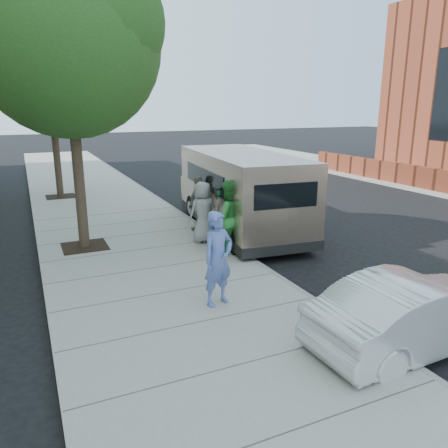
{
  "coord_description": "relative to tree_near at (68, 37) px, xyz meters",
  "views": [
    {
      "loc": [
        -3.59,
        -9.65,
        3.9
      ],
      "look_at": [
        0.73,
        -0.24,
        1.1
      ],
      "focal_mm": 35.0,
      "sensor_mm": 36.0,
      "label": 1
    }
  ],
  "objects": [
    {
      "name": "sidewalk",
      "position": [
        1.25,
        -2.4,
        -5.47
      ],
      "size": [
        5.0,
        60.0,
        0.15
      ],
      "primitive_type": "cube",
      "color": "gray",
      "rests_on": "ground"
    },
    {
      "name": "sedan",
      "position": [
        4.25,
        -7.44,
        -4.91
      ],
      "size": [
        3.91,
        1.49,
        1.27
      ],
      "primitive_type": "imported",
      "rotation": [
        0.0,
        0.0,
        1.61
      ],
      "color": "silver",
      "rests_on": "ground"
    },
    {
      "name": "person_gray_shirt",
      "position": [
        3.1,
        -0.95,
        -4.53
      ],
      "size": [
        0.9,
        0.64,
        1.74
      ],
      "primitive_type": "imported",
      "rotation": [
        0.0,
        0.0,
        3.24
      ],
      "color": "gray",
      "rests_on": "sidewalk"
    },
    {
      "name": "person_green_shirt",
      "position": [
        3.34,
        -2.07,
        -4.43
      ],
      "size": [
        0.98,
        0.79,
        1.93
      ],
      "primitive_type": "imported",
      "rotation": [
        0.0,
        0.0,
        3.08
      ],
      "color": "green",
      "rests_on": "sidewalk"
    },
    {
      "name": "person_officer",
      "position": [
        1.85,
        -4.84,
        -4.47
      ],
      "size": [
        0.78,
        0.62,
        1.86
      ],
      "primitive_type": "imported",
      "rotation": [
        0.0,
        0.0,
        0.29
      ],
      "color": "#5870BC",
      "rests_on": "sidewalk"
    },
    {
      "name": "ground",
      "position": [
        2.25,
        -2.4,
        -5.55
      ],
      "size": [
        120.0,
        120.0,
        0.0
      ],
      "primitive_type": "plane",
      "color": "black",
      "rests_on": "ground"
    },
    {
      "name": "tree_near",
      "position": [
        0.0,
        0.0,
        0.0
      ],
      "size": [
        4.62,
        4.6,
        7.53
      ],
      "color": "black",
      "rests_on": "sidewalk"
    },
    {
      "name": "curb_face",
      "position": [
        3.69,
        -2.4,
        -5.47
      ],
      "size": [
        0.12,
        60.0,
        0.16
      ],
      "primitive_type": "cube",
      "color": "gray",
      "rests_on": "ground"
    },
    {
      "name": "van",
      "position": [
        4.77,
        0.08,
        -4.21
      ],
      "size": [
        2.89,
        6.96,
        2.52
      ],
      "rotation": [
        0.0,
        0.0,
        -0.1
      ],
      "color": "tan",
      "rests_on": "ground"
    },
    {
      "name": "person_striped_polo",
      "position": [
        3.45,
        0.24,
        -4.54
      ],
      "size": [
        1.06,
        0.92,
        1.71
      ],
      "primitive_type": "imported",
      "rotation": [
        0.0,
        0.0,
        3.76
      ],
      "color": "gray",
      "rests_on": "sidewalk"
    },
    {
      "name": "parking_meter",
      "position": [
        3.5,
        -1.28,
        -4.24
      ],
      "size": [
        0.33,
        0.12,
        1.59
      ],
      "rotation": [
        0.0,
        0.0,
        0.04
      ],
      "color": "gray",
      "rests_on": "sidewalk"
    },
    {
      "name": "tree_far",
      "position": [
        -0.0,
        7.6,
        -0.66
      ],
      "size": [
        3.92,
        3.8,
        6.49
      ],
      "color": "black",
      "rests_on": "sidewalk"
    }
  ]
}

